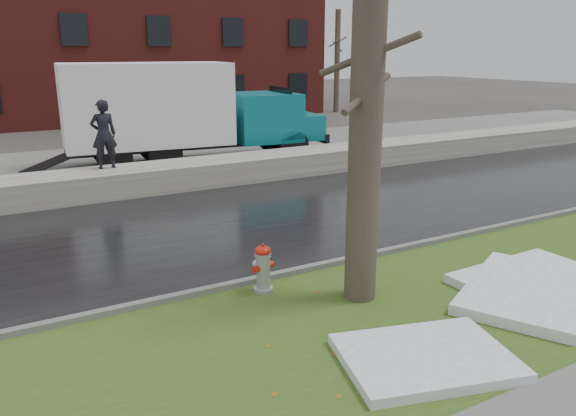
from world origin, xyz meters
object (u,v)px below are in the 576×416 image
fire_hydrant (263,266)px  worker (104,134)px  tree (367,98)px  box_truck (180,111)px

fire_hydrant → worker: bearing=81.9°
worker → fire_hydrant: bearing=95.1°
fire_hydrant → worker: worker is taller
tree → box_truck: (1.28, 12.56, -1.42)m
fire_hydrant → worker: 8.53m
tree → worker: (-2.06, 9.41, -1.61)m
fire_hydrant → tree: bearing=-50.7°
tree → fire_hydrant: bearing=142.5°
tree → worker: 9.77m
tree → worker: size_ratio=3.35×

